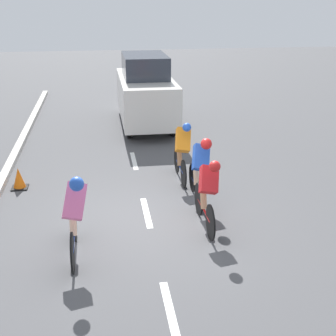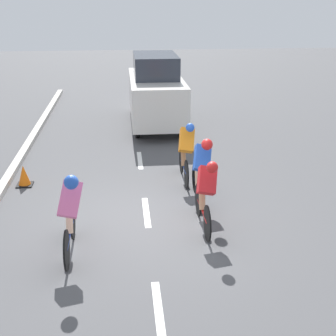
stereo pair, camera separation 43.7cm
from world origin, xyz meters
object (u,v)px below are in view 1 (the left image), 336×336
cyclist_orange (182,150)px  cyclist_blue (200,167)px  cyclist_pink (74,213)px  traffic_cone (19,179)px  support_car (146,91)px  cyclist_red (207,192)px

cyclist_orange → cyclist_blue: size_ratio=1.00×
cyclist_pink → traffic_cone: size_ratio=3.50×
cyclist_blue → support_car: size_ratio=0.37×
traffic_cone → cyclist_red: bearing=146.5°
cyclist_orange → support_car: size_ratio=0.37×
cyclist_red → traffic_cone: size_ratio=3.47×
traffic_cone → cyclist_orange: bearing=178.9°
cyclist_orange → cyclist_red: (-0.04, 2.45, -0.02)m
cyclist_red → cyclist_blue: bearing=-95.6°
cyclist_pink → cyclist_red: cyclist_pink is taller
support_car → traffic_cone: support_car is taller
cyclist_pink → support_car: bearing=-103.8°
cyclist_blue → cyclist_red: (0.12, 1.21, -0.04)m
traffic_cone → support_car: bearing=-124.3°
cyclist_orange → cyclist_blue: bearing=97.4°
cyclist_orange → traffic_cone: size_ratio=3.29×
cyclist_blue → traffic_cone: cyclist_blue is taller
cyclist_orange → cyclist_red: 2.45m
cyclist_orange → cyclist_pink: 3.95m
cyclist_pink → cyclist_blue: 3.17m
cyclist_orange → cyclist_pink: (2.36, 3.17, 0.05)m
cyclist_blue → traffic_cone: (3.93, -1.32, -0.56)m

